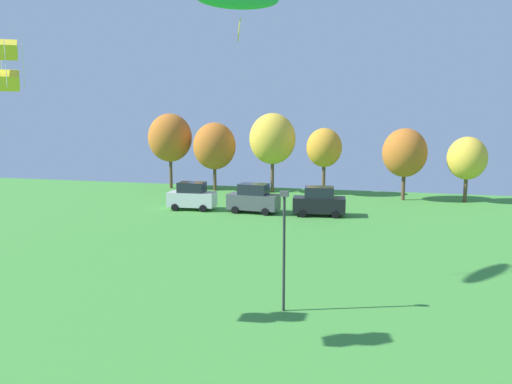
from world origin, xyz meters
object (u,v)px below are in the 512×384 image
(parked_car_leftmost, at_px, (192,196))
(parked_car_second_from_left, at_px, (253,199))
(treeline_tree_3, at_px, (324,148))
(treeline_tree_1, at_px, (214,146))
(kite_flying_4, at_px, (4,65))
(treeline_tree_4, at_px, (405,153))
(treeline_tree_5, at_px, (467,158))
(treeline_tree_2, at_px, (273,139))
(light_post_0, at_px, (284,243))
(treeline_tree_0, at_px, (170,138))
(parked_car_third_from_left, at_px, (319,202))

(parked_car_leftmost, distance_m, parked_car_second_from_left, 5.68)
(treeline_tree_3, bearing_deg, treeline_tree_1, 178.44)
(kite_flying_4, bearing_deg, treeline_tree_4, 70.80)
(treeline_tree_3, height_order, treeline_tree_5, treeline_tree_3)
(treeline_tree_2, height_order, treeline_tree_3, treeline_tree_2)
(treeline_tree_5, bearing_deg, light_post_0, -108.80)
(treeline_tree_0, xyz_separation_m, treeline_tree_3, (17.55, -0.78, -0.79))
(light_post_0, relative_size, treeline_tree_5, 0.84)
(parked_car_leftmost, bearing_deg, parked_car_second_from_left, -3.72)
(treeline_tree_1, bearing_deg, parked_car_second_from_left, -57.52)
(kite_flying_4, xyz_separation_m, treeline_tree_2, (-0.07, 40.91, -4.44))
(treeline_tree_2, relative_size, treeline_tree_5, 1.35)
(parked_car_second_from_left, height_order, treeline_tree_3, treeline_tree_3)
(parked_car_leftmost, height_order, parked_car_third_from_left, parked_car_leftmost)
(treeline_tree_0, relative_size, treeline_tree_3, 1.21)
(kite_flying_4, distance_m, treeline_tree_3, 41.06)
(parked_car_leftmost, relative_size, treeline_tree_1, 0.57)
(parked_car_leftmost, bearing_deg, treeline_tree_1, 95.97)
(treeline_tree_1, bearing_deg, light_post_0, -66.50)
(parked_car_third_from_left, relative_size, treeline_tree_0, 0.53)
(parked_car_second_from_left, relative_size, treeline_tree_1, 0.60)
(treeline_tree_5, bearing_deg, kite_flying_4, -116.28)
(treeline_tree_1, xyz_separation_m, treeline_tree_4, (20.17, -1.56, -0.24))
(treeline_tree_2, bearing_deg, light_post_0, -76.34)
(treeline_tree_2, xyz_separation_m, treeline_tree_5, (19.48, -1.60, -1.54))
(light_post_0, bearing_deg, treeline_tree_2, 103.66)
(light_post_0, relative_size, treeline_tree_0, 0.63)
(treeline_tree_1, bearing_deg, treeline_tree_3, -1.56)
(treeline_tree_0, bearing_deg, treeline_tree_5, -3.31)
(parked_car_leftmost, bearing_deg, treeline_tree_0, 117.65)
(treeline_tree_4, bearing_deg, treeline_tree_1, 175.56)
(parked_car_third_from_left, relative_size, treeline_tree_3, 0.65)
(treeline_tree_4, relative_size, treeline_tree_5, 1.12)
(light_post_0, xyz_separation_m, treeline_tree_5, (11.14, 32.73, 1.19))
(treeline_tree_4, distance_m, treeline_tree_5, 5.81)
(treeline_tree_0, distance_m, treeline_tree_2, 11.92)
(parked_car_second_from_left, bearing_deg, parked_car_third_from_left, 4.96)
(parked_car_leftmost, xyz_separation_m, parked_car_second_from_left, (5.68, -0.06, 0.02))
(kite_flying_4, height_order, parked_car_second_from_left, kite_flying_4)
(treeline_tree_1, relative_size, treeline_tree_3, 1.07)
(parked_car_leftmost, height_order, parked_car_second_from_left, parked_car_second_from_left)
(parked_car_second_from_left, bearing_deg, treeline_tree_5, 34.59)
(treeline_tree_1, distance_m, treeline_tree_5, 26.01)
(parked_car_second_from_left, height_order, treeline_tree_2, treeline_tree_2)
(parked_car_third_from_left, bearing_deg, kite_flying_4, -110.05)
(light_post_0, distance_m, treeline_tree_1, 37.22)
(treeline_tree_1, height_order, treeline_tree_2, treeline_tree_2)
(kite_flying_4, distance_m, treeline_tree_0, 43.07)
(treeline_tree_4, bearing_deg, treeline_tree_0, 175.50)
(parked_car_leftmost, height_order, treeline_tree_5, treeline_tree_5)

